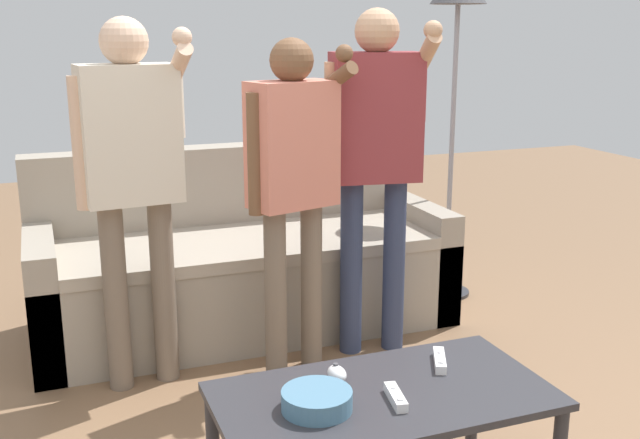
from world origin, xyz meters
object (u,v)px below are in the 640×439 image
object	(u,v)px
couch	(242,266)
game_remote_wand_far	(440,360)
floor_lamp	(458,15)
player_right	(375,143)
player_center	(293,170)
game_remote_wand_near	(396,397)
player_left	(132,162)
snack_bowl	(317,400)
game_remote_nunchuk	(337,374)
coffee_table	(383,408)

from	to	relation	value
couch	game_remote_wand_far	world-z (taller)	couch
floor_lamp	player_right	world-z (taller)	floor_lamp
player_center	player_right	world-z (taller)	player_right
game_remote_wand_near	game_remote_wand_far	bearing A→B (deg)	35.06
couch	game_remote_wand_far	bearing A→B (deg)	-81.97
couch	player_right	size ratio (longest dim) A/B	1.31
floor_lamp	game_remote_wand_near	world-z (taller)	floor_lamp
player_left	player_center	distance (m)	0.68
snack_bowl	player_left	bearing A→B (deg)	105.04
player_left	player_right	distance (m)	1.10
player_center	player_left	bearing A→B (deg)	168.32
snack_bowl	player_center	world-z (taller)	player_center
game_remote_nunchuk	player_right	world-z (taller)	player_right
floor_lamp	player_right	size ratio (longest dim) A/B	1.16
couch	snack_bowl	size ratio (longest dim) A/B	10.09
snack_bowl	player_left	distance (m)	1.42
player_right	game_remote_wand_near	distance (m)	1.49
player_left	game_remote_wand_near	distance (m)	1.53
game_remote_nunchuk	game_remote_wand_near	world-z (taller)	game_remote_nunchuk
player_left	player_center	world-z (taller)	player_left
snack_bowl	player_right	world-z (taller)	player_right
couch	game_remote_wand_near	bearing A→B (deg)	-90.53
couch	player_center	bearing A→B (deg)	-84.64
player_right	couch	bearing A→B (deg)	131.20
snack_bowl	player_right	distance (m)	1.55
couch	player_center	world-z (taller)	player_center
snack_bowl	game_remote_wand_far	distance (m)	0.51
game_remote_wand_near	floor_lamp	bearing A→B (deg)	55.50
floor_lamp	game_remote_wand_far	world-z (taller)	floor_lamp
floor_lamp	coffee_table	bearing A→B (deg)	-125.68
couch	game_remote_wand_far	xyz separation A→B (m)	(0.24, -1.67, 0.14)
coffee_table	game_remote_wand_near	xyz separation A→B (m)	(0.01, -0.07, 0.07)
snack_bowl	player_right	size ratio (longest dim) A/B	0.13
snack_bowl	player_center	distance (m)	1.27
coffee_table	player_right	distance (m)	1.46
snack_bowl	player_left	xyz separation A→B (m)	(-0.34, 1.27, 0.52)
couch	player_left	bearing A→B (deg)	-138.32
snack_bowl	player_center	bearing A→B (deg)	74.27
coffee_table	game_remote_nunchuk	distance (m)	0.18
player_right	player_center	bearing A→B (deg)	-167.15
player_right	game_remote_wand_far	bearing A→B (deg)	-103.52
floor_lamp	game_remote_wand_far	distance (m)	2.26
snack_bowl	floor_lamp	size ratio (longest dim) A/B	0.11
floor_lamp	game_remote_wand_far	bearing A→B (deg)	-121.32
snack_bowl	game_remote_wand_far	world-z (taller)	snack_bowl
game_remote_nunchuk	player_center	xyz separation A→B (m)	(0.19, 0.98, 0.48)
player_right	player_left	bearing A→B (deg)	178.06
floor_lamp	couch	bearing A→B (deg)	179.72
player_center	game_remote_wand_far	world-z (taller)	player_center
coffee_table	player_center	bearing A→B (deg)	85.41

